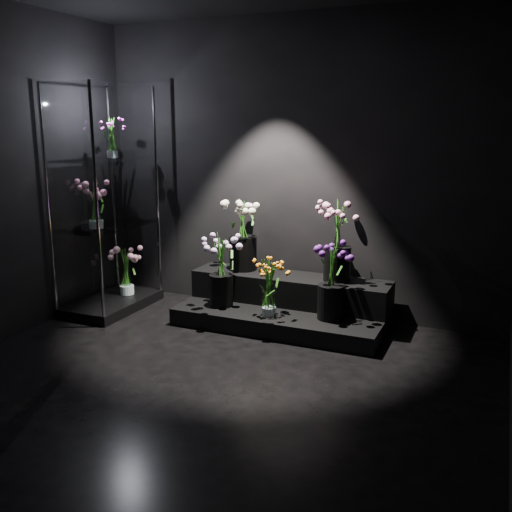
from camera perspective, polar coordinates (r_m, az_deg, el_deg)
The scene contains 12 objects.
floor at distance 4.06m, azimuth -6.27°, elevation -13.52°, with size 4.00×4.00×0.00m, color black.
wall_back at distance 5.47m, azimuth 3.91°, elevation 8.72°, with size 4.00×4.00×0.00m, color black.
display_riser at distance 5.34m, azimuth 2.96°, elevation -4.82°, with size 1.89×0.84×0.42m.
display_case at distance 5.71m, azimuth -14.79°, elevation 5.35°, with size 0.59×0.99×2.17m.
bouquet_orange_bells at distance 5.00m, azimuth 1.31°, elevation -3.11°, with size 0.33×0.33×0.51m.
bouquet_lilac at distance 5.24m, azimuth -3.54°, elevation -0.78°, with size 0.46×0.46×0.68m.
bouquet_purple at distance 4.93m, azimuth 7.57°, elevation -2.17°, with size 0.42×0.42×0.65m.
bouquet_cream_roses at distance 5.51m, azimuth -1.31°, elevation 2.63°, with size 0.38×0.38×0.70m.
bouquet_pink_roses at distance 5.16m, azimuth 8.20°, elevation 1.99°, with size 0.41×0.41×0.74m.
bouquet_case_pink at distance 5.59m, azimuth -15.80°, elevation 5.02°, with size 0.33×0.33×0.44m.
bouquet_case_magenta at distance 5.78m, azimuth -14.25°, elevation 11.46°, with size 0.27×0.27×0.38m.
bouquet_case_base_pink at distance 5.96m, azimuth -12.87°, elevation -1.34°, with size 0.40×0.40×0.50m.
Camera 1 is at (1.84, -3.13, 1.82)m, focal length 40.00 mm.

